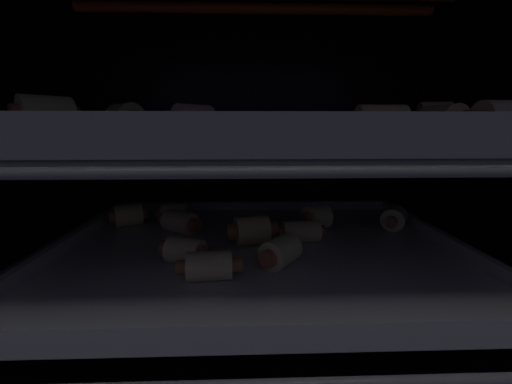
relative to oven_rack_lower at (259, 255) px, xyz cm
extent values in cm
cube|color=black|center=(0.00, 0.00, -10.96)|extent=(57.53, 43.48, 1.20)
cube|color=black|center=(0.00, 21.14, 10.52)|extent=(57.53, 1.20, 41.76)
cylinder|color=#F25919|center=(0.00, 9.04, 28.76)|extent=(44.10, 1.26, 1.26)
cylinder|color=slate|center=(-25.93, 0.00, 0.00)|extent=(0.68, 40.25, 0.68)
cylinder|color=slate|center=(25.93, 0.00, 0.00)|extent=(0.68, 40.25, 0.68)
cylinder|color=slate|center=(0.00, -12.58, 0.00)|extent=(51.87, 0.68, 0.68)
cylinder|color=slate|center=(0.00, -7.55, 0.00)|extent=(51.87, 0.68, 0.68)
cylinder|color=slate|center=(0.00, -2.52, 0.00)|extent=(51.87, 0.68, 0.68)
cylinder|color=slate|center=(0.00, 2.52, 0.00)|extent=(51.87, 0.68, 0.68)
cylinder|color=slate|center=(0.00, 7.55, 0.00)|extent=(51.87, 0.68, 0.68)
cylinder|color=slate|center=(0.00, 12.58, 0.00)|extent=(51.87, 0.68, 0.68)
cylinder|color=slate|center=(0.00, 17.61, 0.00)|extent=(51.87, 0.68, 0.68)
cube|color=silver|center=(0.00, 0.00, 0.78)|extent=(43.56, 31.28, 0.88)
cube|color=silver|center=(0.00, -15.24, 1.83)|extent=(43.56, 0.80, 1.23)
cube|color=silver|center=(0.00, 15.24, 1.83)|extent=(43.56, 0.80, 1.23)
cube|color=silver|center=(-21.38, 0.00, 1.83)|extent=(0.80, 31.28, 1.23)
cube|color=silver|center=(21.38, 0.00, 1.83)|extent=(0.80, 31.28, 1.23)
cylinder|color=beige|center=(-0.78, 0.59, 2.85)|extent=(4.38, 4.04, 3.27)
cylinder|color=#9E563D|center=(1.55, 1.15, 2.85)|extent=(1.46, 2.10, 1.91)
cylinder|color=#9E563D|center=(-3.10, 0.04, 2.85)|extent=(1.46, 2.10, 1.91)
cylinder|color=beige|center=(-11.32, 8.35, 2.63)|extent=(3.35, 2.86, 2.83)
cylinder|color=#9E563D|center=(-9.21, 8.37, 2.63)|extent=(0.91, 1.32, 1.31)
cylinder|color=#9E563D|center=(-13.43, 8.34, 2.63)|extent=(0.91, 1.32, 1.31)
cylinder|color=beige|center=(1.92, -4.99, 2.66)|extent=(4.49, 4.59, 2.89)
cylinder|color=#9E563D|center=(3.28, -3.33, 2.66)|extent=(1.73, 1.61, 1.64)
cylinder|color=#9E563D|center=(0.55, -6.65, 2.66)|extent=(1.73, 1.61, 1.64)
cylinder|color=beige|center=(-17.40, 7.47, 2.72)|extent=(4.40, 4.24, 3.01)
cylinder|color=#9E563D|center=(-19.23, 6.51, 2.72)|extent=(1.46, 1.88, 1.74)
cylinder|color=#9E563D|center=(-15.58, 8.43, 2.72)|extent=(1.46, 1.88, 1.74)
cylinder|color=beige|center=(7.76, 5.17, 2.86)|extent=(4.02, 4.22, 3.30)
cylinder|color=#9E563D|center=(9.37, 6.00, 2.86)|extent=(1.50, 1.92, 1.75)
cylinder|color=#9E563D|center=(6.15, 4.35, 2.86)|extent=(1.50, 1.92, 1.75)
cylinder|color=beige|center=(-9.85, 4.55, 2.63)|extent=(4.91, 4.54, 2.83)
cylinder|color=#9E563D|center=(-7.73, 3.20, 2.63)|extent=(1.76, 1.95, 1.67)
cylinder|color=#9E563D|center=(-11.97, 5.91, 2.63)|extent=(1.76, 1.95, 1.67)
cylinder|color=beige|center=(18.04, 5.16, 2.69)|extent=(4.11, 4.12, 2.95)
cylinder|color=#9E563D|center=(16.92, 3.48, 2.69)|extent=(1.75, 1.65, 1.40)
cylinder|color=#9E563D|center=(19.17, 6.84, 2.69)|extent=(1.75, 1.65, 1.40)
cylinder|color=beige|center=(-4.63, -7.54, 2.49)|extent=(4.11, 2.83, 2.56)
cylinder|color=#9E563D|center=(-2.21, -7.37, 2.49)|extent=(1.01, 1.33, 1.27)
cylinder|color=#9E563D|center=(-7.06, -7.71, 2.49)|extent=(1.01, 1.33, 1.27)
cylinder|color=beige|center=(4.99, 0.90, 2.50)|extent=(4.47, 3.05, 2.57)
cylinder|color=#9E563D|center=(2.59, 0.62, 2.50)|extent=(0.78, 1.36, 1.29)
cylinder|color=#9E563D|center=(7.38, 1.19, 2.50)|extent=(0.78, 1.36, 1.29)
cylinder|color=beige|center=(-7.41, -4.24, 2.51)|extent=(4.18, 3.63, 2.59)
cylinder|color=#9E563D|center=(-9.49, -3.50, 2.51)|extent=(1.35, 1.72, 1.51)
cylinder|color=#9E563D|center=(-5.34, -4.99, 2.51)|extent=(1.35, 1.72, 1.51)
cylinder|color=slate|center=(-25.93, 0.00, 12.49)|extent=(0.58, 40.25, 0.58)
cylinder|color=slate|center=(25.93, 0.00, 12.49)|extent=(0.58, 40.25, 0.58)
cylinder|color=slate|center=(0.00, -18.45, 12.49)|extent=(51.87, 0.58, 0.58)
cylinder|color=slate|center=(0.00, -15.10, 12.49)|extent=(51.87, 0.58, 0.58)
cylinder|color=slate|center=(0.00, -11.74, 12.49)|extent=(51.87, 0.58, 0.58)
cylinder|color=slate|center=(0.00, -8.39, 12.49)|extent=(51.87, 0.58, 0.58)
cylinder|color=slate|center=(0.00, -5.03, 12.49)|extent=(51.87, 0.58, 0.58)
cylinder|color=slate|center=(0.00, -1.68, 12.49)|extent=(51.87, 0.58, 0.58)
cylinder|color=slate|center=(0.00, 1.68, 12.49)|extent=(51.87, 0.58, 0.58)
cylinder|color=slate|center=(0.00, 5.03, 12.49)|extent=(51.87, 0.58, 0.58)
cylinder|color=slate|center=(0.00, 8.39, 12.49)|extent=(51.87, 0.58, 0.58)
cylinder|color=slate|center=(0.00, 11.74, 12.49)|extent=(51.87, 0.58, 0.58)
cylinder|color=slate|center=(0.00, 15.10, 12.49)|extent=(51.87, 0.58, 0.58)
cylinder|color=slate|center=(0.00, 18.45, 12.49)|extent=(51.87, 0.58, 0.58)
cube|color=gray|center=(0.00, 0.00, 13.27)|extent=(43.56, 31.28, 0.99)
cube|color=gray|center=(0.00, -15.24, 14.54)|extent=(43.56, 0.80, 1.56)
cube|color=gray|center=(0.00, 15.24, 14.54)|extent=(43.56, 0.80, 1.56)
cube|color=gray|center=(-21.38, 0.00, 14.54)|extent=(0.80, 31.28, 1.56)
cube|color=gray|center=(21.38, 0.00, 14.54)|extent=(0.80, 31.28, 1.56)
cylinder|color=beige|center=(-18.64, -4.60, 15.45)|extent=(5.06, 5.09, 3.37)
cylinder|color=#9E563D|center=(-17.14, -2.97, 15.45)|extent=(1.72, 1.66, 1.77)
cylinder|color=#9E563D|center=(-20.15, -6.23, 15.45)|extent=(1.72, 1.66, 1.77)
cylinder|color=beige|center=(9.47, -7.57, 14.99)|extent=(3.77, 2.53, 2.46)
cylinder|color=#9E563D|center=(7.29, -7.53, 14.99)|extent=(0.67, 1.42, 1.41)
cylinder|color=#9E563D|center=(11.66, -7.62, 14.99)|extent=(0.67, 1.42, 1.41)
cylinder|color=beige|center=(-7.62, 10.31, 14.99)|extent=(4.68, 3.90, 2.46)
cylinder|color=#9E563D|center=(-5.45, 11.28, 14.99)|extent=(1.17, 1.42, 1.23)
cylinder|color=#9E563D|center=(-9.79, 9.33, 14.99)|extent=(1.17, 1.42, 1.23)
cylinder|color=beige|center=(-15.55, 4.77, 15.46)|extent=(4.94, 4.93, 3.40)
cylinder|color=#9E563D|center=(-13.92, 3.27, 15.46)|extent=(1.80, 1.84, 1.71)
cylinder|color=#9E563D|center=(-17.19, 6.28, 15.46)|extent=(1.80, 1.84, 1.71)
cylinder|color=beige|center=(15.53, -6.03, 15.06)|extent=(2.90, 3.66, 2.59)
cylinder|color=#9E563D|center=(15.73, -8.14, 15.06)|extent=(1.31, 0.93, 1.24)
cylinder|color=#9E563D|center=(15.33, -3.92, 15.06)|extent=(1.31, 0.93, 1.24)
cylinder|color=beige|center=(-6.29, -2.70, 15.16)|extent=(4.40, 4.38, 2.79)
cylinder|color=#9E563D|center=(-7.97, -4.27, 15.16)|extent=(1.81, 1.82, 1.41)
cylinder|color=#9E563D|center=(-4.62, -1.12, 15.16)|extent=(1.81, 1.82, 1.41)
cylinder|color=beige|center=(17.67, -1.35, 15.35)|extent=(3.55, 3.80, 3.17)
cylinder|color=#9E563D|center=(19.44, -1.83, 15.35)|extent=(1.21, 1.60, 1.43)
cylinder|color=#9E563D|center=(15.89, -0.86, 15.35)|extent=(1.21, 1.60, 1.43)
cylinder|color=beige|center=(-16.92, 12.37, 14.97)|extent=(3.48, 2.65, 2.41)
cylinder|color=#9E563D|center=(-14.78, 12.21, 14.97)|extent=(1.06, 1.37, 1.30)
cylinder|color=#9E563D|center=(-19.06, 12.52, 14.97)|extent=(1.06, 1.37, 1.30)
cylinder|color=beige|center=(16.77, -10.87, 15.04)|extent=(3.51, 2.64, 2.55)
cylinder|color=#9E563D|center=(14.50, -10.93, 15.04)|extent=(1.13, 1.26, 1.23)
cylinder|color=beige|center=(9.98, 12.47, 15.02)|extent=(3.15, 4.22, 2.51)
cylinder|color=#9E563D|center=(9.56, 10.12, 15.02)|extent=(1.38, 1.14, 1.23)
cylinder|color=#9E563D|center=(10.40, 14.82, 15.02)|extent=(1.38, 1.14, 1.23)
camera|label=1|loc=(-1.31, -31.92, 14.56)|focal=20.97mm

